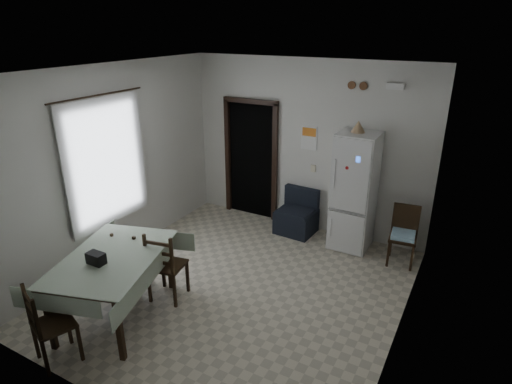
{
  "coord_description": "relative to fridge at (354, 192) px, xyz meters",
  "views": [
    {
      "loc": [
        2.61,
        -4.25,
        3.42
      ],
      "look_at": [
        0.0,
        0.5,
        1.25
      ],
      "focal_mm": 30.0,
      "sensor_mm": 36.0,
      "label": 1
    }
  ],
  "objects": [
    {
      "name": "navy_seat",
      "position": [
        -0.97,
        0.0,
        -0.56
      ],
      "size": [
        0.66,
        0.64,
        0.76
      ],
      "primitive_type": null,
      "rotation": [
        0.0,
        0.0,
        -0.06
      ],
      "color": "black",
      "rests_on": "ground"
    },
    {
      "name": "curtain",
      "position": [
        -3.01,
        -2.13,
        0.61
      ],
      "size": [
        0.02,
        1.45,
        1.85
      ],
      "primitive_type": "cube",
      "color": "silver",
      "rests_on": "ground"
    },
    {
      "name": "doorway",
      "position": [
        -2.02,
        0.52,
        0.12
      ],
      "size": [
        1.06,
        0.52,
        2.22
      ],
      "color": "black",
      "rests_on": "ground"
    },
    {
      "name": "dining_chair_near_head",
      "position": [
        -1.98,
        -4.0,
        -0.47
      ],
      "size": [
        0.52,
        0.52,
        0.95
      ],
      "primitive_type": null,
      "rotation": [
        0.0,
        0.0,
        2.79
      ],
      "color": "black",
      "rests_on": "ground"
    },
    {
      "name": "light_switch",
      "position": [
        -0.82,
        0.31,
        0.16
      ],
      "size": [
        0.08,
        0.02,
        0.12
      ],
      "primitive_type": "cube",
      "color": "beige",
      "rests_on": "ground"
    },
    {
      "name": "wall_front",
      "position": [
        -0.97,
        -4.18,
        0.51
      ],
      "size": [
        4.2,
        0.02,
        2.9
      ],
      "primitive_type": null,
      "color": "silver",
      "rests_on": "ground"
    },
    {
      "name": "corner_chair",
      "position": [
        0.84,
        -0.19,
        -0.49
      ],
      "size": [
        0.43,
        0.43,
        0.9
      ],
      "primitive_type": null,
      "rotation": [
        0.0,
        0.0,
        0.11
      ],
      "color": "black",
      "rests_on": "ground"
    },
    {
      "name": "tan_cone",
      "position": [
        -0.04,
        0.03,
        1.03
      ],
      "size": [
        0.23,
        0.23,
        0.17
      ],
      "primitive_type": "cone",
      "rotation": [
        0.0,
        0.0,
        -0.09
      ],
      "color": "tan",
      "rests_on": "fridge"
    },
    {
      "name": "dining_chair_far_left",
      "position": [
        -2.25,
        -2.57,
        -0.51
      ],
      "size": [
        0.45,
        0.45,
        0.87
      ],
      "primitive_type": null,
      "rotation": [
        0.0,
        0.0,
        3.39
      ],
      "color": "black",
      "rests_on": "ground"
    },
    {
      "name": "wall_right",
      "position": [
        1.13,
        -1.93,
        0.51
      ],
      "size": [
        0.02,
        4.5,
        2.9
      ],
      "primitive_type": null,
      "color": "silver",
      "rests_on": "ground"
    },
    {
      "name": "calendar",
      "position": [
        -0.92,
        0.31,
        0.68
      ],
      "size": [
        0.28,
        0.02,
        0.4
      ],
      "primitive_type": "cube",
      "color": "white",
      "rests_on": "ground"
    },
    {
      "name": "wall_left",
      "position": [
        -3.07,
        -1.93,
        0.51
      ],
      "size": [
        0.02,
        4.5,
        2.9
      ],
      "primitive_type": null,
      "color": "silver",
      "rests_on": "ground"
    },
    {
      "name": "ceiling",
      "position": [
        -0.97,
        -1.93,
        1.96
      ],
      "size": [
        4.2,
        4.5,
        0.02
      ],
      "primitive_type": null,
      "color": "white",
      "rests_on": "ground"
    },
    {
      "name": "black_bag",
      "position": [
        -2.01,
        -3.34,
        -0.04
      ],
      "size": [
        0.21,
        0.13,
        0.14
      ],
      "primitive_type": "cube",
      "rotation": [
        0.0,
        0.0,
        -0.0
      ],
      "color": "black",
      "rests_on": "dining_table"
    },
    {
      "name": "fridge",
      "position": [
        0.0,
        0.0,
        0.0
      ],
      "size": [
        0.61,
        0.61,
        1.88
      ],
      "primitive_type": null,
      "rotation": [
        0.0,
        0.0,
        -0.0
      ],
      "color": "silver",
      "rests_on": "ground"
    },
    {
      "name": "vent_right",
      "position": [
        -0.09,
        0.3,
        1.58
      ],
      "size": [
        0.12,
        0.03,
        0.12
      ],
      "primitive_type": "cylinder",
      "rotation": [
        1.57,
        0.0,
        0.0
      ],
      "color": "brown",
      "rests_on": "ground"
    },
    {
      "name": "ground",
      "position": [
        -0.97,
        -1.93,
        -0.94
      ],
      "size": [
        4.5,
        4.5,
        0.0
      ],
      "primitive_type": "plane",
      "color": "#BBB299",
      "rests_on": "ground"
    },
    {
      "name": "emergency_light",
      "position": [
        0.38,
        0.28,
        1.61
      ],
      "size": [
        0.25,
        0.07,
        0.09
      ],
      "primitive_type": "cube",
      "color": "white",
      "rests_on": "ground"
    },
    {
      "name": "dining_chair_far_right",
      "position": [
        -1.67,
        -2.54,
        -0.45
      ],
      "size": [
        0.5,
        0.5,
        0.99
      ],
      "primitive_type": null,
      "rotation": [
        0.0,
        0.0,
        3.33
      ],
      "color": "black",
      "rests_on": "ground"
    },
    {
      "name": "vent_left",
      "position": [
        -0.27,
        0.3,
        1.58
      ],
      "size": [
        0.12,
        0.03,
        0.12
      ],
      "primitive_type": "cylinder",
      "rotation": [
        1.57,
        0.0,
        0.0
      ],
      "color": "brown",
      "rests_on": "ground"
    },
    {
      "name": "calendar_image",
      "position": [
        -0.92,
        0.3,
        0.78
      ],
      "size": [
        0.24,
        0.01,
        0.14
      ],
      "primitive_type": "cube",
      "color": "orange",
      "rests_on": "ground"
    },
    {
      "name": "wall_back",
      "position": [
        -0.97,
        0.32,
        0.51
      ],
      "size": [
        4.2,
        0.02,
        2.9
      ],
      "primitive_type": null,
      "color": "silver",
      "rests_on": "ground"
    },
    {
      "name": "curtain_rod",
      "position": [
        -3.0,
        -2.13,
        1.56
      ],
      "size": [
        0.02,
        1.6,
        0.02
      ],
      "primitive_type": "cylinder",
      "rotation": [
        1.57,
        0.0,
        0.0
      ],
      "color": "black",
      "rests_on": "ground"
    },
    {
      "name": "window_recess",
      "position": [
        -3.12,
        -2.13,
        0.61
      ],
      "size": [
        0.1,
        1.2,
        1.6
      ],
      "primitive_type": "cube",
      "color": "silver",
      "rests_on": "ground"
    },
    {
      "name": "dining_table",
      "position": [
        -1.98,
        -3.14,
        -0.52
      ],
      "size": [
        1.47,
        1.83,
        0.83
      ],
      "primitive_type": null,
      "rotation": [
        0.0,
        0.0,
        0.3
      ],
      "color": "#99AA91",
      "rests_on": "ground"
    }
  ]
}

